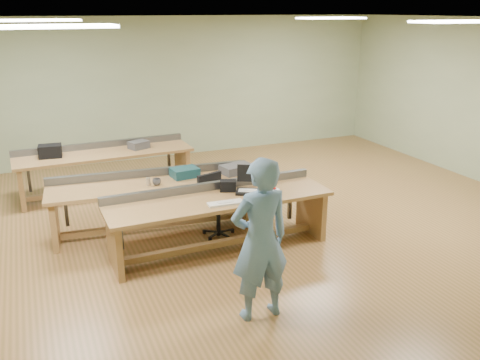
{
  "coord_description": "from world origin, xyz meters",
  "views": [
    {
      "loc": [
        -2.79,
        -6.76,
        3.12
      ],
      "look_at": [
        -0.19,
        -0.6,
        0.87
      ],
      "focal_mm": 38.0,
      "sensor_mm": 36.0,
      "label": 1
    }
  ],
  "objects_px": {
    "workbench_back": "(105,162)",
    "drinks_can": "(148,182)",
    "parts_bin_grey": "(236,169)",
    "workbench_front": "(219,211)",
    "mug": "(157,182)",
    "workbench_mid": "(152,195)",
    "laptop_base": "(248,192)",
    "person": "(260,240)",
    "camera_bag": "(228,186)",
    "task_chair": "(216,213)",
    "parts_bin_teal": "(185,172)"
  },
  "relations": [
    {
      "from": "workbench_front",
      "to": "person",
      "type": "height_order",
      "value": "person"
    },
    {
      "from": "camera_bag",
      "to": "parts_bin_grey",
      "type": "xyz_separation_m",
      "value": [
        0.42,
        0.71,
        -0.01
      ]
    },
    {
      "from": "workbench_mid",
      "to": "parts_bin_grey",
      "type": "relative_size",
      "value": 6.39
    },
    {
      "from": "parts_bin_grey",
      "to": "drinks_can",
      "type": "height_order",
      "value": "parts_bin_grey"
    },
    {
      "from": "workbench_back",
      "to": "parts_bin_teal",
      "type": "relative_size",
      "value": 7.89
    },
    {
      "from": "parts_bin_teal",
      "to": "mug",
      "type": "height_order",
      "value": "parts_bin_teal"
    },
    {
      "from": "workbench_front",
      "to": "parts_bin_grey",
      "type": "xyz_separation_m",
      "value": [
        0.62,
        0.9,
        0.25
      ]
    },
    {
      "from": "workbench_mid",
      "to": "camera_bag",
      "type": "xyz_separation_m",
      "value": [
        0.89,
        -0.76,
        0.27
      ]
    },
    {
      "from": "workbench_front",
      "to": "parts_bin_grey",
      "type": "bearing_deg",
      "value": 54.28
    },
    {
      "from": "workbench_back",
      "to": "person",
      "type": "relative_size",
      "value": 1.73
    },
    {
      "from": "laptop_base",
      "to": "task_chair",
      "type": "distance_m",
      "value": 0.69
    },
    {
      "from": "task_chair",
      "to": "parts_bin_teal",
      "type": "bearing_deg",
      "value": 99.95
    },
    {
      "from": "laptop_base",
      "to": "workbench_front",
      "type": "bearing_deg",
      "value": -149.86
    },
    {
      "from": "laptop_base",
      "to": "parts_bin_grey",
      "type": "height_order",
      "value": "parts_bin_grey"
    },
    {
      "from": "workbench_front",
      "to": "workbench_mid",
      "type": "relative_size",
      "value": 1.02
    },
    {
      "from": "parts_bin_teal",
      "to": "mug",
      "type": "distance_m",
      "value": 0.52
    },
    {
      "from": "mug",
      "to": "task_chair",
      "type": "bearing_deg",
      "value": -25.28
    },
    {
      "from": "workbench_front",
      "to": "camera_bag",
      "type": "bearing_deg",
      "value": 42.46
    },
    {
      "from": "mug",
      "to": "workbench_mid",
      "type": "bearing_deg",
      "value": 108.56
    },
    {
      "from": "person",
      "to": "drinks_can",
      "type": "relative_size",
      "value": 15.82
    },
    {
      "from": "workbench_mid",
      "to": "mug",
      "type": "bearing_deg",
      "value": -66.15
    },
    {
      "from": "workbench_front",
      "to": "drinks_can",
      "type": "bearing_deg",
      "value": 130.68
    },
    {
      "from": "parts_bin_teal",
      "to": "person",
      "type": "bearing_deg",
      "value": -90.38
    },
    {
      "from": "workbench_front",
      "to": "mug",
      "type": "relative_size",
      "value": 25.61
    },
    {
      "from": "task_chair",
      "to": "parts_bin_grey",
      "type": "distance_m",
      "value": 0.83
    },
    {
      "from": "workbench_front",
      "to": "workbench_mid",
      "type": "bearing_deg",
      "value": 124.71
    },
    {
      "from": "person",
      "to": "camera_bag",
      "type": "bearing_deg",
      "value": -103.11
    },
    {
      "from": "camera_bag",
      "to": "drinks_can",
      "type": "xyz_separation_m",
      "value": [
        -0.96,
        0.65,
        -0.02
      ]
    },
    {
      "from": "workbench_front",
      "to": "camera_bag",
      "type": "height_order",
      "value": "camera_bag"
    },
    {
      "from": "workbench_front",
      "to": "camera_bag",
      "type": "xyz_separation_m",
      "value": [
        0.2,
        0.19,
        0.26
      ]
    },
    {
      "from": "parts_bin_teal",
      "to": "mug",
      "type": "relative_size",
      "value": 3.24
    },
    {
      "from": "workbench_front",
      "to": "task_chair",
      "type": "distance_m",
      "value": 0.53
    },
    {
      "from": "workbench_front",
      "to": "mug",
      "type": "xyz_separation_m",
      "value": [
        -0.64,
        0.82,
        0.24
      ]
    },
    {
      "from": "workbench_mid",
      "to": "parts_bin_grey",
      "type": "distance_m",
      "value": 1.34
    },
    {
      "from": "workbench_back",
      "to": "parts_bin_teal",
      "type": "bearing_deg",
      "value": -66.69
    },
    {
      "from": "workbench_mid",
      "to": "drinks_can",
      "type": "distance_m",
      "value": 0.28
    },
    {
      "from": "parts_bin_grey",
      "to": "mug",
      "type": "xyz_separation_m",
      "value": [
        -1.26,
        -0.08,
        -0.02
      ]
    },
    {
      "from": "workbench_front",
      "to": "task_chair",
      "type": "relative_size",
      "value": 3.41
    },
    {
      "from": "mug",
      "to": "drinks_can",
      "type": "height_order",
      "value": "drinks_can"
    },
    {
      "from": "camera_bag",
      "to": "drinks_can",
      "type": "relative_size",
      "value": 1.97
    },
    {
      "from": "workbench_back",
      "to": "laptop_base",
      "type": "xyz_separation_m",
      "value": [
        1.47,
        -2.89,
        0.21
      ]
    },
    {
      "from": "person",
      "to": "laptop_base",
      "type": "xyz_separation_m",
      "value": [
        0.6,
        1.67,
        -0.12
      ]
    },
    {
      "from": "task_chair",
      "to": "mug",
      "type": "xyz_separation_m",
      "value": [
        -0.76,
        0.36,
        0.47
      ]
    },
    {
      "from": "workbench_back",
      "to": "drinks_can",
      "type": "xyz_separation_m",
      "value": [
        0.3,
        -2.05,
        0.25
      ]
    },
    {
      "from": "person",
      "to": "parts_bin_grey",
      "type": "distance_m",
      "value": 2.69
    },
    {
      "from": "mug",
      "to": "drinks_can",
      "type": "bearing_deg",
      "value": 164.64
    },
    {
      "from": "workbench_back",
      "to": "drinks_can",
      "type": "bearing_deg",
      "value": -83.73
    },
    {
      "from": "laptop_base",
      "to": "task_chair",
      "type": "bearing_deg",
      "value": 152.36
    },
    {
      "from": "workbench_mid",
      "to": "laptop_base",
      "type": "distance_m",
      "value": 1.47
    },
    {
      "from": "workbench_back",
      "to": "drinks_can",
      "type": "height_order",
      "value": "drinks_can"
    }
  ]
}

